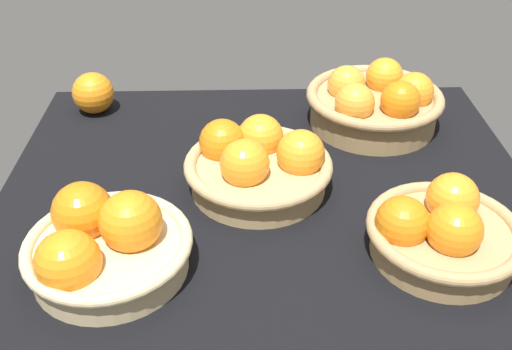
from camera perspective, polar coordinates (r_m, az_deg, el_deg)
market_tray at (r=93.87cm, az=1.14°, el=-2.28°), size 84.00×72.00×3.00cm
basket_center at (r=91.98cm, az=0.17°, el=1.09°), size 23.04×23.04×10.19cm
basket_far_right at (r=110.64cm, az=11.40°, el=6.91°), size 24.86×24.86×11.14cm
basket_near_left at (r=79.08cm, az=-14.46°, el=-6.47°), size 21.88×21.88×11.00cm
basket_near_right at (r=82.91cm, az=17.39°, el=-5.15°), size 20.87×20.87×9.84cm
loose_orange_front_gap at (r=117.82cm, az=-15.41°, el=7.62°), size 7.84×7.84×7.84cm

